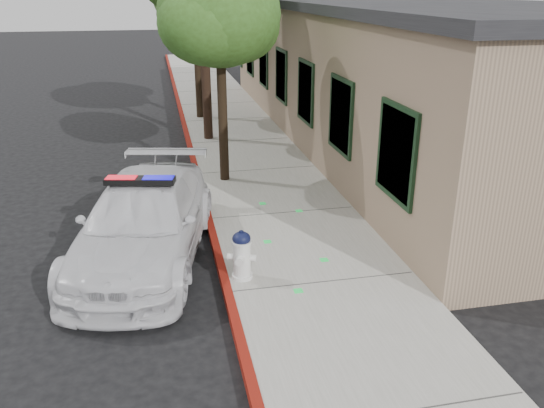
{
  "coord_description": "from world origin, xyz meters",
  "views": [
    {
      "loc": [
        -0.8,
        -7.48,
        4.62
      ],
      "look_at": [
        1.1,
        1.61,
        0.93
      ],
      "focal_mm": 36.17,
      "sensor_mm": 36.0,
      "label": 1
    }
  ],
  "objects_px": {
    "street_tree_far": "(196,1)",
    "street_tree_near": "(220,19)",
    "fire_hydrant": "(242,255)",
    "police_car": "(144,222)",
    "clapboard_building": "(397,71)"
  },
  "relations": [
    {
      "from": "police_car",
      "to": "street_tree_far",
      "type": "bearing_deg",
      "value": 92.24
    },
    {
      "from": "fire_hydrant",
      "to": "street_tree_far",
      "type": "relative_size",
      "value": 0.16
    },
    {
      "from": "fire_hydrant",
      "to": "police_car",
      "type": "bearing_deg",
      "value": 158.84
    },
    {
      "from": "clapboard_building",
      "to": "street_tree_near",
      "type": "height_order",
      "value": "street_tree_near"
    },
    {
      "from": "street_tree_near",
      "to": "street_tree_far",
      "type": "xyz_separation_m",
      "value": [
        0.03,
        7.17,
        0.21
      ]
    },
    {
      "from": "police_car",
      "to": "street_tree_near",
      "type": "xyz_separation_m",
      "value": [
        1.91,
        3.69,
        3.21
      ]
    },
    {
      "from": "street_tree_near",
      "to": "street_tree_far",
      "type": "bearing_deg",
      "value": 89.76
    },
    {
      "from": "clapboard_building",
      "to": "street_tree_near",
      "type": "xyz_separation_m",
      "value": [
        -5.98,
        -3.58,
        1.82
      ]
    },
    {
      "from": "street_tree_far",
      "to": "police_car",
      "type": "bearing_deg",
      "value": -100.14
    },
    {
      "from": "clapboard_building",
      "to": "police_car",
      "type": "bearing_deg",
      "value": -137.37
    },
    {
      "from": "fire_hydrant",
      "to": "street_tree_near",
      "type": "relative_size",
      "value": 0.17
    },
    {
      "from": "fire_hydrant",
      "to": "street_tree_near",
      "type": "xyz_separation_m",
      "value": [
        0.36,
        5.02,
        3.37
      ]
    },
    {
      "from": "clapboard_building",
      "to": "street_tree_far",
      "type": "bearing_deg",
      "value": 148.85
    },
    {
      "from": "street_tree_far",
      "to": "street_tree_near",
      "type": "bearing_deg",
      "value": -90.24
    },
    {
      "from": "fire_hydrant",
      "to": "street_tree_far",
      "type": "xyz_separation_m",
      "value": [
        0.39,
        12.19,
        3.58
      ]
    }
  ]
}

